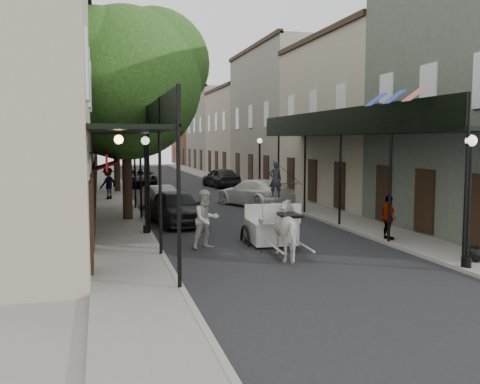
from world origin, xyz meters
TOP-DOWN VIEW (x-y plane):
  - ground at (0.00, 0.00)m, footprint 140.00×140.00m
  - road at (0.00, 20.00)m, footprint 8.00×90.00m
  - sidewalk_left at (-5.00, 20.00)m, footprint 2.20×90.00m
  - sidewalk_right at (5.00, 20.00)m, footprint 2.20×90.00m
  - building_row_left at (-8.60, 30.00)m, footprint 5.00×80.00m
  - building_row_right at (8.60, 30.00)m, footprint 5.00×80.00m
  - gallery_left at (-4.79, 6.98)m, footprint 2.20×18.05m
  - gallery_right at (4.79, 6.98)m, footprint 2.20×18.05m
  - tree_near at (-4.20, 10.18)m, footprint 7.31×6.80m
  - tree_far at (-4.25, 24.18)m, footprint 6.45×6.00m
  - lamppost_right_near at (4.10, -2.00)m, footprint 0.32×0.32m
  - lamppost_left at (-4.10, 6.00)m, footprint 0.32×0.32m
  - lamppost_right_far at (4.10, 18.00)m, footprint 0.32×0.32m
  - horse at (-0.10, 0.87)m, footprint 1.07×2.16m
  - carriage at (0.05, 3.65)m, footprint 1.94×2.70m
  - pedestrian_walking at (-2.35, 3.00)m, footprint 1.18×1.06m
  - pedestrian_sidewalk_left at (-5.32, 18.79)m, footprint 1.40×1.38m
  - pedestrian_sidewalk_right at (4.20, 2.38)m, footprint 0.41×0.95m
  - car_left_near at (-2.60, 8.44)m, footprint 2.32×4.70m
  - car_left_mid at (-2.60, 14.00)m, footprint 2.36×4.04m
  - car_left_far at (-2.60, 28.85)m, footprint 2.48×5.21m
  - car_right_near at (2.60, 14.00)m, footprint 4.00×5.71m
  - car_right_far at (3.48, 26.46)m, footprint 2.50×4.85m
  - trash_bags at (5.00, -1.31)m, footprint 0.82×0.97m

SIDE VIEW (x-z plane):
  - ground at x=0.00m, z-range 0.00..0.00m
  - road at x=0.00m, z-range 0.00..0.01m
  - sidewalk_left at x=-5.00m, z-range 0.00..0.12m
  - sidewalk_right at x=5.00m, z-range 0.00..0.12m
  - trash_bags at x=5.00m, z-range 0.10..0.57m
  - car_left_mid at x=-2.60m, z-range 0.00..1.26m
  - car_left_far at x=-2.60m, z-range 0.00..1.43m
  - car_right_near at x=2.60m, z-range 0.00..1.53m
  - car_left_near at x=-2.60m, z-range 0.00..1.54m
  - car_right_far at x=3.48m, z-range 0.00..1.58m
  - horse at x=-0.10m, z-range 0.00..1.78m
  - pedestrian_sidewalk_right at x=4.20m, z-range 0.12..1.72m
  - pedestrian_walking at x=-2.35m, z-range 0.00..2.02m
  - pedestrian_sidewalk_left at x=-5.32m, z-range 0.12..2.05m
  - carriage at x=0.05m, z-range -0.33..2.65m
  - lamppost_right_near at x=4.10m, z-range 0.19..3.90m
  - lamppost_left at x=-4.10m, z-range 0.19..3.90m
  - lamppost_right_far at x=4.10m, z-range 0.19..3.90m
  - gallery_left at x=-4.79m, z-range 1.61..6.49m
  - gallery_right at x=4.79m, z-range 1.61..6.49m
  - building_row_left at x=-8.60m, z-range 0.00..10.50m
  - building_row_right at x=8.60m, z-range 0.00..10.50m
  - tree_far at x=-4.25m, z-range 1.53..10.14m
  - tree_near at x=-4.20m, z-range 1.67..11.30m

